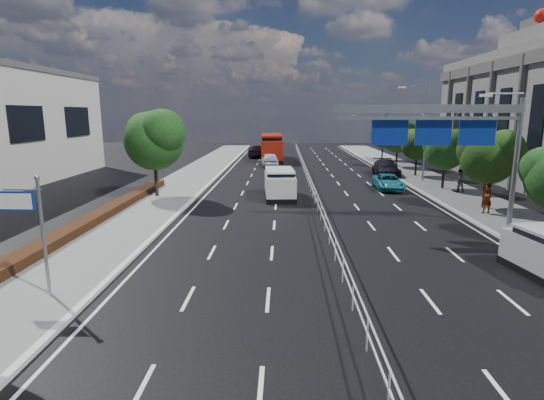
{
  "coord_description": "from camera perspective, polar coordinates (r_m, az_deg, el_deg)",
  "views": [
    {
      "loc": [
        -2.3,
        -13.75,
        6.36
      ],
      "look_at": [
        -2.81,
        5.54,
        2.4
      ],
      "focal_mm": 28.0,
      "sensor_mm": 36.0,
      "label": 1
    }
  ],
  "objects": [
    {
      "name": "ground",
      "position": [
        15.32,
        10.27,
        -13.12
      ],
      "size": [
        160.0,
        160.0,
        0.0
      ],
      "primitive_type": "plane",
      "color": "black",
      "rests_on": "ground"
    },
    {
      "name": "sidewalk_near",
      "position": [
        17.7,
        -30.56,
        -10.91
      ],
      "size": [
        5.0,
        140.0,
        0.14
      ],
      "primitive_type": "cube",
      "color": "slate",
      "rests_on": "ground"
    },
    {
      "name": "kerb_near",
      "position": [
        16.54,
        -23.04,
        -11.73
      ],
      "size": [
        0.25,
        140.0,
        0.15
      ],
      "primitive_type": "cube",
      "color": "silver",
      "rests_on": "ground"
    },
    {
      "name": "median_fence",
      "position": [
        36.79,
        5.08,
        2.42
      ],
      "size": [
        0.05,
        85.0,
        1.02
      ],
      "color": "silver",
      "rests_on": "ground"
    },
    {
      "name": "hedge_near",
      "position": [
        22.55,
        -27.88,
        -5.22
      ],
      "size": [
        1.0,
        36.0,
        0.44
      ],
      "primitive_type": "cube",
      "color": "black",
      "rests_on": "sidewalk_near"
    },
    {
      "name": "toilet_sign",
      "position": [
        16.6,
        -29.97,
        -1.85
      ],
      "size": [
        1.62,
        0.18,
        4.34
      ],
      "color": "gray",
      "rests_on": "ground"
    },
    {
      "name": "overhead_gantry",
      "position": [
        25.47,
        22.59,
        9.02
      ],
      "size": [
        10.24,
        0.38,
        7.45
      ],
      "color": "gray",
      "rests_on": "ground"
    },
    {
      "name": "streetlight_far",
      "position": [
        41.78,
        19.63,
        9.35
      ],
      "size": [
        2.78,
        2.4,
        9.0
      ],
      "color": "gray",
      "rests_on": "ground"
    },
    {
      "name": "near_tree_back",
      "position": [
        33.2,
        -15.53,
        8.15
      ],
      "size": [
        4.84,
        4.51,
        6.69
      ],
      "color": "black",
      "rests_on": "ground"
    },
    {
      "name": "far_tree_d",
      "position": [
        31.42,
        27.18,
        5.44
      ],
      "size": [
        3.85,
        3.59,
        5.34
      ],
      "color": "black",
      "rests_on": "ground"
    },
    {
      "name": "far_tree_e",
      "position": [
        38.31,
        22.37,
        6.53
      ],
      "size": [
        3.63,
        3.38,
        5.13
      ],
      "color": "black",
      "rests_on": "ground"
    },
    {
      "name": "far_tree_f",
      "position": [
        45.39,
        19.03,
        7.34
      ],
      "size": [
        3.52,
        3.28,
        5.02
      ],
      "color": "black",
      "rests_on": "ground"
    },
    {
      "name": "far_tree_g",
      "position": [
        52.57,
        16.63,
        8.27
      ],
      "size": [
        3.96,
        3.69,
        5.45
      ],
      "color": "black",
      "rests_on": "ground"
    },
    {
      "name": "far_tree_h",
      "position": [
        59.85,
        14.75,
        8.4
      ],
      "size": [
        3.41,
        3.18,
        4.91
      ],
      "color": "black",
      "rests_on": "ground"
    },
    {
      "name": "white_minivan",
      "position": [
        32.39,
        1.03,
        2.21
      ],
      "size": [
        2.54,
        5.22,
        2.21
      ],
      "rotation": [
        0.0,
        0.0,
        0.07
      ],
      "color": "black",
      "rests_on": "ground"
    },
    {
      "name": "red_bus",
      "position": [
        58.93,
        -0.08,
        7.19
      ],
      "size": [
        3.33,
        11.92,
        3.53
      ],
      "rotation": [
        0.0,
        0.0,
        0.04
      ],
      "color": "black",
      "rests_on": "ground"
    },
    {
      "name": "near_car_silver",
      "position": [
        51.85,
        -0.33,
        5.46
      ],
      "size": [
        2.49,
        5.05,
        1.66
      ],
      "primitive_type": "imported",
      "rotation": [
        0.0,
        0.0,
        3.25
      ],
      "color": "silver",
      "rests_on": "ground"
    },
    {
      "name": "near_car_dark",
      "position": [
        63.17,
        -2.1,
        6.57
      ],
      "size": [
        2.11,
        5.24,
        1.69
      ],
      "primitive_type": "imported",
      "rotation": [
        0.0,
        0.0,
        3.08
      ],
      "color": "black",
      "rests_on": "ground"
    },
    {
      "name": "parked_car_teal",
      "position": [
        37.29,
        15.36,
        2.35
      ],
      "size": [
        2.3,
        4.67,
        1.28
      ],
      "primitive_type": "imported",
      "rotation": [
        0.0,
        0.0,
        -0.04
      ],
      "color": "#1C7381",
      "rests_on": "ground"
    },
    {
      "name": "parked_car_dark",
      "position": [
        45.28,
        15.08,
        4.17
      ],
      "size": [
        2.69,
        5.83,
        1.65
      ],
      "primitive_type": "imported",
      "rotation": [
        0.0,
        0.0,
        -0.07
      ],
      "color": "black",
      "rests_on": "ground"
    },
    {
      "name": "pedestrian_a",
      "position": [
        29.93,
        26.92,
        0.26
      ],
      "size": [
        0.83,
        0.65,
        1.98
      ],
      "primitive_type": "imported",
      "rotation": [
        0.0,
        0.0,
        3.42
      ],
      "color": "gray",
      "rests_on": "sidewalk_far"
    },
    {
      "name": "pedestrian_b",
      "position": [
        37.1,
        23.85,
        2.4
      ],
      "size": [
        0.94,
        0.75,
        1.86
      ],
      "primitive_type": "imported",
      "rotation": [
        0.0,
        0.0,
        3.19
      ],
      "color": "gray",
      "rests_on": "sidewalk_far"
    }
  ]
}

